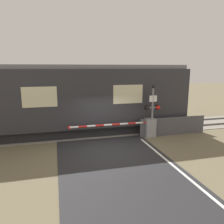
% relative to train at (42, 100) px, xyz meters
% --- Properties ---
extents(ground_plane, '(80.00, 80.00, 0.00)m').
position_rel_train_xyz_m(ground_plane, '(3.22, -3.36, -2.15)').
color(ground_plane, '#6B6047').
extents(track_bed, '(36.00, 3.20, 0.13)m').
position_rel_train_xyz_m(track_bed, '(3.22, 0.00, -2.13)').
color(track_bed, gray).
rests_on(track_bed, ground_plane).
extents(train, '(17.72, 3.15, 4.21)m').
position_rel_train_xyz_m(train, '(0.00, 0.00, 0.00)').
color(train, black).
rests_on(train, ground_plane).
extents(crossing_barrier, '(5.09, 0.44, 1.12)m').
position_rel_train_xyz_m(crossing_barrier, '(5.76, -1.98, -1.53)').
color(crossing_barrier, gray).
rests_on(crossing_barrier, ground_plane).
extents(signal_post, '(0.95, 0.26, 3.08)m').
position_rel_train_xyz_m(signal_post, '(6.17, -2.14, -0.39)').
color(signal_post, gray).
rests_on(signal_post, ground_plane).
extents(roadside_fence, '(4.27, 0.06, 1.10)m').
position_rel_train_xyz_m(roadside_fence, '(7.65, -1.97, -1.60)').
color(roadside_fence, '#4C4C51').
rests_on(roadside_fence, ground_plane).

